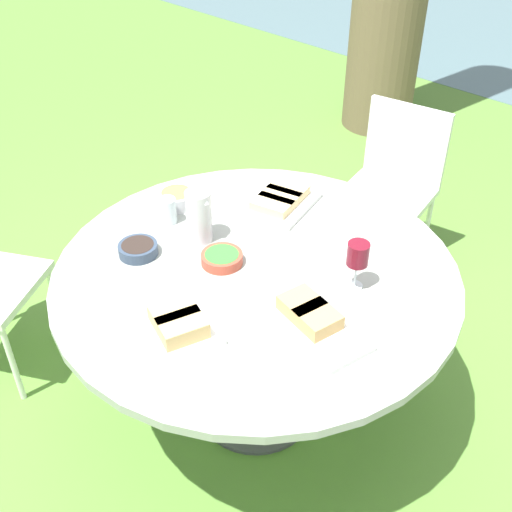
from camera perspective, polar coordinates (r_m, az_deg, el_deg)
name	(u,v)px	position (r m, az deg, el deg)	size (l,w,h in m)	color
ground_plane	(256,407)	(2.90, 0.00, -13.27)	(40.00, 40.00, 0.00)	#5B8C38
dining_table	(256,288)	(2.41, 0.00, -2.86)	(1.49, 1.49, 0.77)	#4C4C51
chair_near_left	(394,177)	(3.49, 12.16, 6.87)	(0.50, 0.49, 0.89)	white
water_pitcher	(199,216)	(2.46, -5.09, 3.55)	(0.11, 0.10, 0.21)	silver
wine_glass	(358,256)	(2.22, 9.04, 0.04)	(0.08, 0.08, 0.19)	silver
platter_bread_main	(313,319)	(2.11, 5.06, -5.61)	(0.40, 0.26, 0.07)	white
platter_charcuterie	(280,200)	(2.70, 2.16, 5.00)	(0.31, 0.36, 0.06)	white
platter_sandwich_side	(177,322)	(2.11, -7.05, -5.85)	(0.37, 0.32, 0.08)	white
bowl_fries	(177,198)	(2.71, -7.06, 5.16)	(0.15, 0.15, 0.06)	silver
bowl_salad	(222,258)	(2.37, -3.05, -0.17)	(0.16, 0.16, 0.04)	#B74733
bowl_olives	(138,249)	(2.45, -10.44, 0.64)	(0.15, 0.15, 0.04)	#334256
cup_water_near	(168,211)	(2.60, -7.85, 4.02)	(0.07, 0.07, 0.11)	silver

